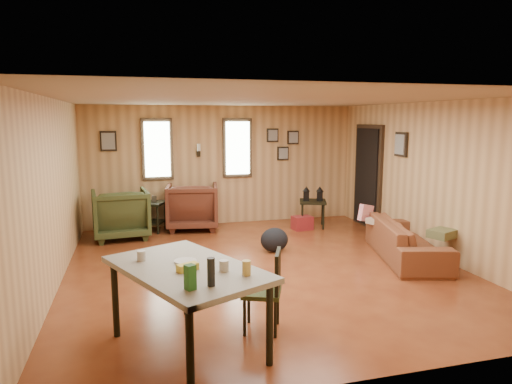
# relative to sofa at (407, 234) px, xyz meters

# --- Properties ---
(room) EXTENTS (5.54, 6.04, 2.44)m
(room) POSITION_rel_sofa_xyz_m (-2.08, 0.43, 0.82)
(room) COLOR brown
(room) RESTS_ON ground
(sofa) EXTENTS (1.09, 2.08, 0.78)m
(sofa) POSITION_rel_sofa_xyz_m (0.00, 0.00, 0.00)
(sofa) COLOR brown
(sofa) RESTS_ON ground
(recliner_brown) EXTENTS (1.10, 1.05, 0.99)m
(recliner_brown) POSITION_rel_sofa_xyz_m (-2.93, 2.79, 0.11)
(recliner_brown) COLOR #512618
(recliner_brown) RESTS_ON ground
(recliner_green) EXTENTS (1.03, 0.98, 0.98)m
(recliner_green) POSITION_rel_sofa_xyz_m (-4.27, 2.43, 0.10)
(recliner_green) COLOR #323A1A
(recliner_green) RESTS_ON ground
(end_table) EXTENTS (0.70, 0.68, 0.70)m
(end_table) POSITION_rel_sofa_xyz_m (-3.75, 2.81, 0.00)
(end_table) COLOR black
(end_table) RESTS_ON ground
(side_table) EXTENTS (0.66, 0.66, 0.82)m
(side_table) POSITION_rel_sofa_xyz_m (-0.60, 2.33, 0.17)
(side_table) COLOR black
(side_table) RESTS_ON ground
(cooler) EXTENTS (0.40, 0.31, 0.26)m
(cooler) POSITION_rel_sofa_xyz_m (-0.88, 2.17, -0.26)
(cooler) COLOR maroon
(cooler) RESTS_ON ground
(backpack) EXTENTS (0.55, 0.49, 0.39)m
(backpack) POSITION_rel_sofa_xyz_m (-1.85, 0.88, -0.19)
(backpack) COLOR black
(backpack) RESTS_ON ground
(sofa_pillows) EXTENTS (0.94, 1.59, 0.33)m
(sofa_pillows) POSITION_rel_sofa_xyz_m (0.06, 0.16, 0.11)
(sofa_pillows) COLOR brown
(sofa_pillows) RESTS_ON sofa
(dining_table) EXTENTS (1.53, 1.84, 1.04)m
(dining_table) POSITION_rel_sofa_xyz_m (-3.58, -1.97, 0.35)
(dining_table) COLOR gray
(dining_table) RESTS_ON ground
(dining_chair) EXTENTS (0.49, 0.49, 0.84)m
(dining_chair) POSITION_rel_sofa_xyz_m (-2.75, -1.77, 0.08)
(dining_chair) COLOR #323A1A
(dining_chair) RESTS_ON ground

